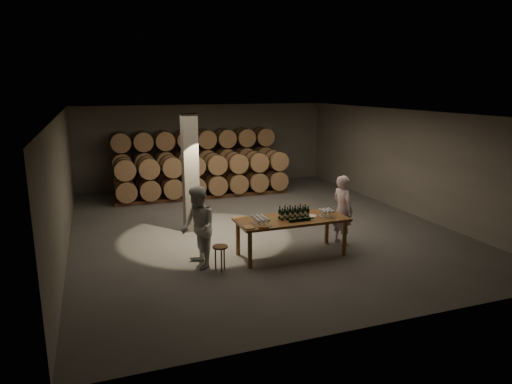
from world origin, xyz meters
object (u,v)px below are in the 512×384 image
object	(u,v)px
plate	(311,216)
person_woman	(198,227)
tasting_table	(291,222)
bottle_cluster	(294,214)
notebook_near	(263,227)
stool	(220,250)
person_man	(342,210)

from	to	relation	value
plate	person_woman	xyz separation A→B (m)	(-2.72, 0.03, -0.00)
tasting_table	plate	xyz separation A→B (m)	(0.51, -0.01, 0.11)
bottle_cluster	notebook_near	distance (m)	1.01
notebook_near	tasting_table	bearing A→B (deg)	42.36
tasting_table	person_woman	distance (m)	2.22
bottle_cluster	stool	bearing A→B (deg)	-170.01
tasting_table	person_man	xyz separation A→B (m)	(1.54, 0.32, 0.08)
person_woman	plate	bearing A→B (deg)	83.32
stool	person_woman	size ratio (longest dim) A/B	0.31
plate	person_woman	world-z (taller)	person_woman
notebook_near	person_man	world-z (taller)	person_man
plate	stool	bearing A→B (deg)	-171.87
bottle_cluster	person_man	xyz separation A→B (m)	(1.49, 0.33, -0.13)
tasting_table	stool	world-z (taller)	tasting_table
stool	tasting_table	bearing A→B (deg)	10.62
plate	person_woman	bearing A→B (deg)	179.30
plate	stool	size ratio (longest dim) A/B	0.45
tasting_table	bottle_cluster	world-z (taller)	bottle_cluster
notebook_near	stool	world-z (taller)	notebook_near
person_man	person_woman	world-z (taller)	person_woman
bottle_cluster	person_woman	size ratio (longest dim) A/B	0.40
plate	notebook_near	world-z (taller)	notebook_near
bottle_cluster	stool	size ratio (longest dim) A/B	1.31
person_man	person_woman	distance (m)	3.76
tasting_table	notebook_near	world-z (taller)	notebook_near
bottle_cluster	person_man	size ratio (longest dim) A/B	0.41
person_man	person_woman	bearing A→B (deg)	81.01
plate	person_man	size ratio (longest dim) A/B	0.14
notebook_near	person_woman	size ratio (longest dim) A/B	0.13
person_man	person_woman	size ratio (longest dim) A/B	0.97
bottle_cluster	person_woman	distance (m)	2.27
bottle_cluster	person_man	distance (m)	1.53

